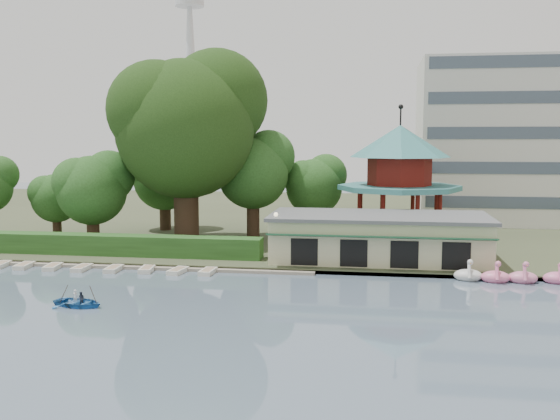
% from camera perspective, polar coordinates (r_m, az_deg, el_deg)
% --- Properties ---
extents(ground_plane, '(220.00, 220.00, 0.00)m').
position_cam_1_polar(ground_plane, '(34.81, -7.92, -11.56)').
color(ground_plane, slate).
rests_on(ground_plane, ground).
extents(shore, '(220.00, 70.00, 0.40)m').
position_cam_1_polar(shore, '(84.88, 2.14, -0.59)').
color(shore, '#424930').
rests_on(shore, ground).
extents(embankment, '(220.00, 0.60, 0.30)m').
position_cam_1_polar(embankment, '(51.03, -2.35, -5.47)').
color(embankment, gray).
rests_on(embankment, ground).
extents(dock, '(34.00, 1.60, 0.24)m').
position_cam_1_polar(dock, '(54.49, -14.90, -4.94)').
color(dock, gray).
rests_on(dock, ground).
extents(boathouse, '(18.60, 9.39, 3.90)m').
position_cam_1_polar(boathouse, '(54.30, 9.02, -2.43)').
color(boathouse, beige).
rests_on(boathouse, shore).
extents(pavilion, '(12.40, 12.40, 13.50)m').
position_cam_1_polar(pavilion, '(63.80, 10.87, 3.49)').
color(pavilion, beige).
rests_on(pavilion, shore).
extents(broadcast_tower, '(8.00, 8.00, 96.00)m').
position_cam_1_polar(broadcast_tower, '(180.75, -8.20, 13.89)').
color(broadcast_tower, silver).
rests_on(broadcast_tower, ground).
extents(hedge, '(30.00, 2.00, 1.80)m').
position_cam_1_polar(hedge, '(58.46, -16.34, -3.04)').
color(hedge, '#295820').
rests_on(hedge, shore).
extents(lamp_post, '(0.36, 0.36, 4.28)m').
position_cam_1_polar(lamp_post, '(51.85, -0.38, -1.69)').
color(lamp_post, black).
rests_on(lamp_post, shore).
extents(big_tree, '(15.05, 14.03, 19.33)m').
position_cam_1_polar(big_tree, '(62.69, -8.47, 8.20)').
color(big_tree, '#3A281C').
rests_on(big_tree, shore).
extents(small_trees, '(39.28, 17.10, 11.28)m').
position_cam_1_polar(small_trees, '(67.02, -9.82, 2.82)').
color(small_trees, '#3A281C').
rests_on(small_trees, shore).
extents(swan_boats, '(15.71, 2.15, 1.92)m').
position_cam_1_polar(swan_boats, '(51.08, 23.78, -5.74)').
color(swan_boats, silver).
rests_on(swan_boats, ground).
extents(moored_rowboats, '(24.91, 2.71, 0.36)m').
position_cam_1_polar(moored_rowboats, '(54.68, -18.69, -4.97)').
color(moored_rowboats, silver).
rests_on(moored_rowboats, ground).
extents(rowboat_with_passengers, '(5.36, 4.32, 2.01)m').
position_cam_1_polar(rowboat_with_passengers, '(42.67, -17.96, -7.72)').
color(rowboat_with_passengers, '#2B6BAC').
rests_on(rowboat_with_passengers, ground).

